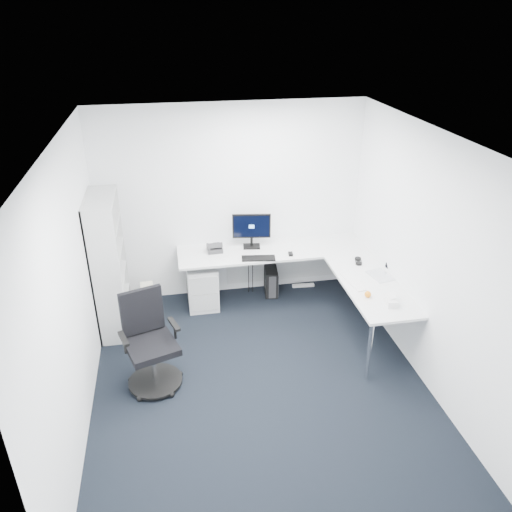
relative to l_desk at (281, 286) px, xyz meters
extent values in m
plane|color=black|center=(-0.55, -1.40, -0.39)|extent=(4.20, 4.20, 0.00)
plane|color=white|center=(-0.55, -1.40, 2.31)|extent=(4.20, 4.20, 0.00)
cube|color=white|center=(-0.55, 0.70, 0.96)|extent=(3.60, 0.02, 2.70)
cube|color=white|center=(-0.55, -3.50, 0.96)|extent=(3.60, 0.02, 2.70)
cube|color=white|center=(-2.35, -1.40, 0.96)|extent=(0.02, 4.20, 2.70)
cube|color=white|center=(1.25, -1.40, 0.96)|extent=(0.02, 4.20, 2.70)
cube|color=silver|center=(-1.02, 0.35, -0.08)|extent=(0.41, 0.51, 0.62)
cube|color=black|center=(-0.02, 0.51, -0.19)|extent=(0.23, 0.42, 0.39)
cube|color=beige|center=(-1.77, 0.33, -0.21)|extent=(0.19, 0.39, 0.36)
cube|color=silver|center=(0.49, 0.58, -0.37)|extent=(0.33, 0.08, 0.04)
cube|color=black|center=(-0.28, 0.09, 0.40)|extent=(0.46, 0.21, 0.02)
cube|color=black|center=(0.16, 0.13, 0.40)|extent=(0.07, 0.10, 0.03)
cube|color=silver|center=(0.72, -0.73, 0.40)|extent=(0.19, 0.46, 0.01)
sphere|color=orange|center=(0.76, -1.08, 0.43)|extent=(0.08, 0.08, 0.08)
cube|color=silver|center=(0.96, -1.26, 0.43)|extent=(0.15, 0.23, 0.07)
camera|label=1|loc=(-1.38, -5.64, 3.37)|focal=35.00mm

